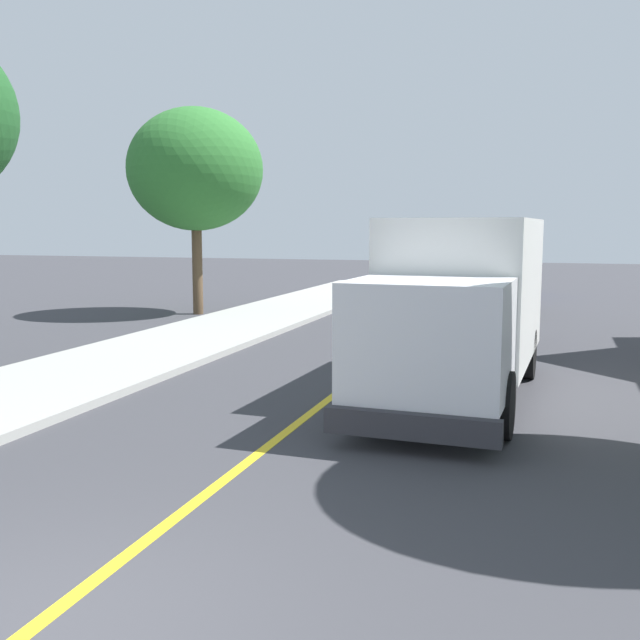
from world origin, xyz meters
TOP-DOWN VIEW (x-y plane):
  - ground_plane at (0.00, 0.00)m, footprint 120.00×120.00m
  - centre_line_yellow at (0.00, 10.00)m, footprint 0.16×56.00m
  - box_truck at (2.17, 8.97)m, footprint 2.72×7.28m
  - parked_car_near at (1.77, 15.17)m, footprint 1.88×4.43m
  - parked_car_mid at (1.96, 22.18)m, footprint 1.83×4.41m
  - parked_car_far at (1.88, 29.31)m, footprint 2.00×4.48m
  - street_tree_down_block at (-8.06, 18.85)m, footprint 4.63×4.63m

SIDE VIEW (x-z plane):
  - ground_plane at x=0.00m, z-range 0.00..0.00m
  - centre_line_yellow at x=0.00m, z-range 0.00..0.01m
  - parked_car_near at x=1.77m, z-range -0.04..1.63m
  - parked_car_mid at x=1.96m, z-range -0.04..1.63m
  - parked_car_far at x=1.88m, z-range -0.04..1.63m
  - box_truck at x=2.17m, z-range 0.17..3.37m
  - street_tree_down_block at x=-8.06m, z-range 1.43..8.50m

